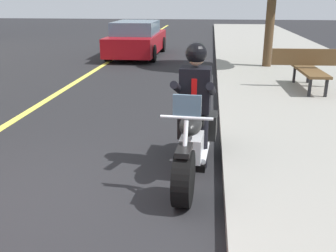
% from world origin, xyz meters
% --- Properties ---
extents(ground_plane, '(80.00, 80.00, 0.00)m').
position_xyz_m(ground_plane, '(0.00, 0.00, 0.00)').
color(ground_plane, black).
extents(motorcycle_main, '(2.22, 0.68, 1.26)m').
position_xyz_m(motorcycle_main, '(-1.02, 1.59, 0.45)').
color(motorcycle_main, black).
rests_on(motorcycle_main, ground_plane).
extents(rider_main, '(0.65, 0.58, 1.74)m').
position_xyz_m(rider_main, '(-1.20, 1.60, 1.04)').
color(rider_main, black).
rests_on(rider_main, ground_plane).
extents(car_silver, '(4.60, 1.92, 1.40)m').
position_xyz_m(car_silver, '(-11.64, -1.20, 0.69)').
color(car_silver, maroon).
rests_on(car_silver, ground_plane).
extents(bench_sidewalk, '(1.81, 1.80, 0.95)m').
position_xyz_m(bench_sidewalk, '(-5.80, 4.20, 0.71)').
color(bench_sidewalk, brown).
rests_on(bench_sidewalk, sidewalk_curb).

